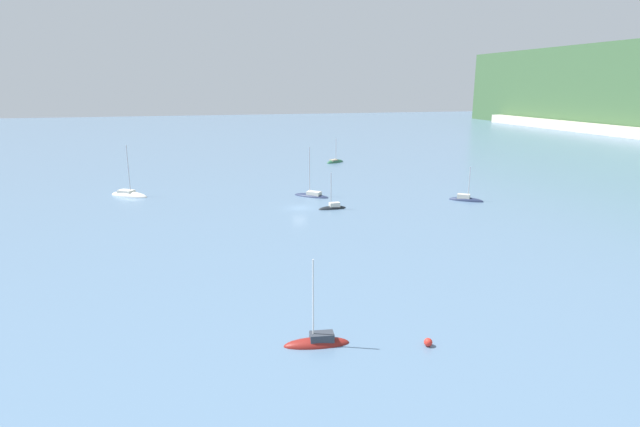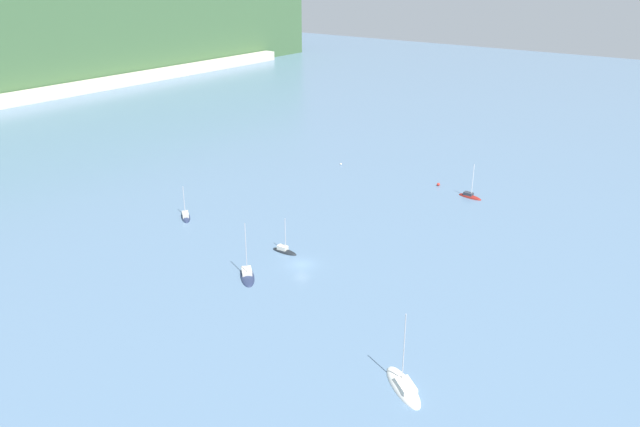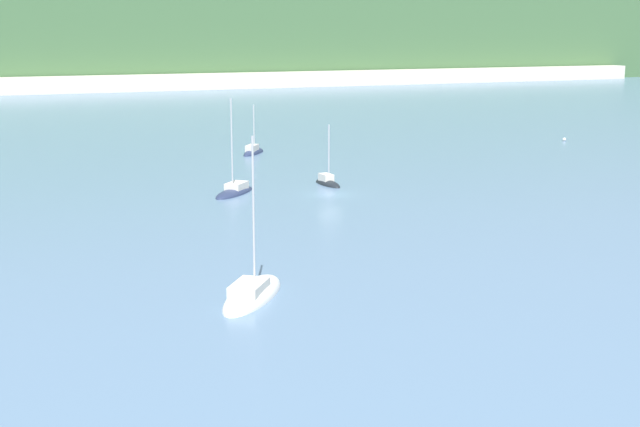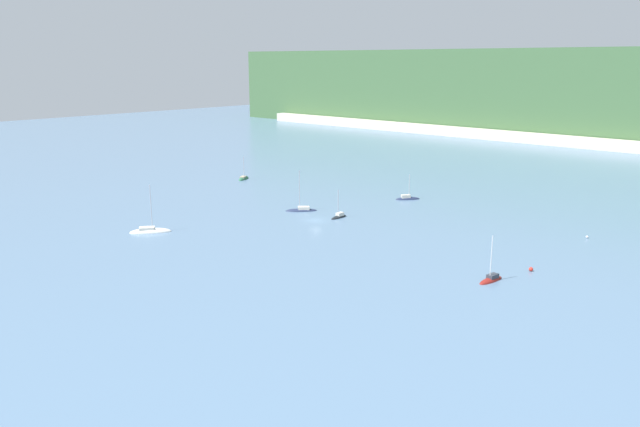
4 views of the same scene
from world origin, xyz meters
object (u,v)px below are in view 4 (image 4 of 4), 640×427
at_px(sailboat_3, 150,232).
at_px(mooring_buoy_0, 587,237).
at_px(sailboat_2, 244,179).
at_px(sailboat_5, 339,217).
at_px(sailboat_4, 407,199).
at_px(sailboat_1, 491,280).
at_px(mooring_buoy_1, 531,269).
at_px(sailboat_0, 302,210).

height_order(sailboat_3, mooring_buoy_0, sailboat_3).
distance_m(sailboat_2, mooring_buoy_0, 102.41).
bearing_deg(sailboat_5, sailboat_4, 176.33).
bearing_deg(sailboat_1, sailboat_2, -100.14).
relative_size(sailboat_1, sailboat_4, 1.15).
xyz_separation_m(sailboat_2, sailboat_5, (53.24, -16.68, 0.09)).
bearing_deg(sailboat_5, sailboat_3, -32.53).
height_order(mooring_buoy_0, mooring_buoy_1, mooring_buoy_1).
height_order(sailboat_1, sailboat_3, sailboat_3).
bearing_deg(sailboat_1, mooring_buoy_1, 170.83).
height_order(sailboat_1, mooring_buoy_1, sailboat_1).
distance_m(sailboat_5, mooring_buoy_0, 53.57).
bearing_deg(sailboat_3, sailboat_2, 67.88).
xyz_separation_m(sailboat_5, mooring_buoy_1, (49.49, -6.21, 0.21)).
bearing_deg(sailboat_1, mooring_buoy_0, -175.98).
bearing_deg(sailboat_0, sailboat_1, 118.42).
relative_size(sailboat_4, mooring_buoy_1, 10.00).
bearing_deg(sailboat_4, sailboat_3, -160.99).
xyz_separation_m(sailboat_1, mooring_buoy_1, (2.77, 9.18, 0.23)).
distance_m(sailboat_1, mooring_buoy_0, 36.99).
height_order(sailboat_2, sailboat_5, sailboat_2).
height_order(sailboat_0, sailboat_5, sailboat_0).
relative_size(sailboat_0, sailboat_1, 1.24).
relative_size(sailboat_4, mooring_buoy_0, 14.10).
xyz_separation_m(sailboat_4, mooring_buoy_0, (48.51, -5.46, 0.12)).
bearing_deg(sailboat_0, mooring_buoy_0, 152.92).
height_order(sailboat_1, sailboat_5, sailboat_1).
bearing_deg(sailboat_4, sailboat_2, 138.75).
height_order(sailboat_1, sailboat_4, sailboat_1).
bearing_deg(sailboat_3, sailboat_5, 7.06).
relative_size(sailboat_0, sailboat_5, 1.46).
bearing_deg(mooring_buoy_0, sailboat_5, -156.30).
bearing_deg(mooring_buoy_1, mooring_buoy_0, 90.89).
distance_m(sailboat_2, mooring_buoy_1, 105.25).
bearing_deg(mooring_buoy_1, sailboat_3, -156.58).
xyz_separation_m(sailboat_0, mooring_buoy_0, (60.15, 22.62, 0.12)).
xyz_separation_m(sailboat_3, mooring_buoy_1, (70.79, 30.67, 0.28)).
xyz_separation_m(sailboat_0, sailboat_1, (57.81, -14.29, -0.01)).
height_order(sailboat_5, mooring_buoy_0, sailboat_5).
xyz_separation_m(sailboat_0, sailboat_3, (-10.21, -35.79, -0.05)).
bearing_deg(sailboat_2, sailboat_4, -105.52).
xyz_separation_m(sailboat_3, sailboat_5, (21.31, 36.88, 0.06)).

